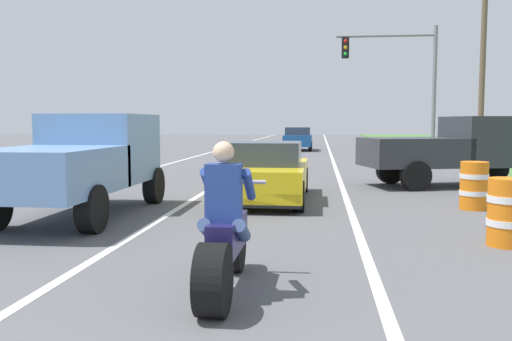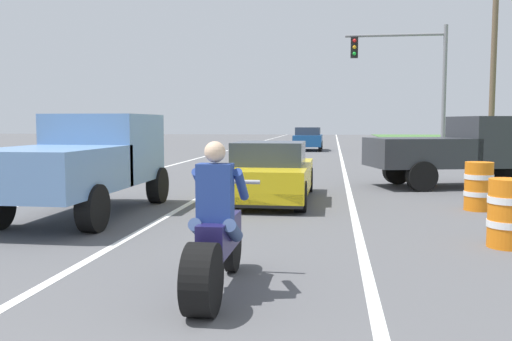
{
  "view_description": "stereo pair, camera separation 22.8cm",
  "coord_description": "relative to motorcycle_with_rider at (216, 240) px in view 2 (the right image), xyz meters",
  "views": [
    {
      "loc": [
        1.15,
        -1.45,
        1.81
      ],
      "look_at": [
        0.09,
        7.64,
        1.0
      ],
      "focal_mm": 38.12,
      "sensor_mm": 36.0,
      "label": 1
    },
    {
      "loc": [
        1.38,
        -1.42,
        1.81
      ],
      "look_at": [
        0.09,
        7.64,
        1.0
      ],
      "focal_mm": 38.12,
      "sensor_mm": 36.0,
      "label": 2
    }
  ],
  "objects": [
    {
      "name": "pickup_truck_right_shoulder_dark_grey",
      "position": [
        4.86,
        10.48,
        0.51
      ],
      "size": [
        5.14,
        3.14,
        1.98
      ],
      "color": "#2D3035",
      "rests_on": "ground"
    },
    {
      "name": "motorcycle_with_rider",
      "position": [
        0.0,
        0.0,
        0.0
      ],
      "size": [
        0.7,
        2.21,
        1.62
      ],
      "color": "black",
      "rests_on": "ground"
    },
    {
      "name": "utility_pole_roadside",
      "position": [
        7.86,
        18.95,
        3.85
      ],
      "size": [
        0.24,
        0.24,
        8.88
      ],
      "primitive_type": "cylinder",
      "color": "brown",
      "rests_on": "ground"
    },
    {
      "name": "construction_barrel_mid",
      "position": [
        4.18,
        6.2,
        -0.09
      ],
      "size": [
        0.58,
        0.58,
        1.0
      ],
      "color": "orange",
      "rests_on": "ground"
    },
    {
      "name": "distant_car_far_ahead",
      "position": [
        -0.41,
        29.83,
        0.18
      ],
      "size": [
        1.8,
        4.0,
        1.5
      ],
      "color": "#194C8C",
      "rests_on": "ground"
    },
    {
      "name": "traffic_light_mast_near",
      "position": [
        4.62,
        19.23,
        3.39
      ],
      "size": [
        4.36,
        0.34,
        6.0
      ],
      "color": "gray",
      "rests_on": "ground"
    },
    {
      "name": "pickup_truck_left_lane_light_blue",
      "position": [
        -3.58,
        4.57,
        0.51
      ],
      "size": [
        2.02,
        4.8,
        1.98
      ],
      "color": "#6B93C6",
      "rests_on": "ground"
    },
    {
      "name": "lane_stripe_centre_dashed",
      "position": [
        -1.98,
        15.97,
        -0.59
      ],
      "size": [
        0.14,
        120.0,
        0.01
      ],
      "primitive_type": "cube",
      "color": "white",
      "rests_on": "ground"
    },
    {
      "name": "construction_barrel_far",
      "position": [
        3.85,
        10.65,
        -0.09
      ],
      "size": [
        0.58,
        0.58,
        1.0
      ],
      "color": "orange",
      "rests_on": "ground"
    },
    {
      "name": "lane_stripe_right_solid",
      "position": [
        1.62,
        15.97,
        -0.59
      ],
      "size": [
        0.14,
        120.0,
        0.01
      ],
      "primitive_type": "cube",
      "color": "white",
      "rests_on": "ground"
    },
    {
      "name": "construction_barrel_nearest",
      "position": [
        3.72,
        2.76,
        -0.09
      ],
      "size": [
        0.58,
        0.58,
        1.0
      ],
      "color": "orange",
      "rests_on": "ground"
    },
    {
      "name": "lane_stripe_left_solid",
      "position": [
        -5.58,
        15.97,
        -0.59
      ],
      "size": [
        0.14,
        120.0,
        0.01
      ],
      "primitive_type": "cube",
      "color": "white",
      "rests_on": "ground"
    },
    {
      "name": "sports_car_yellow",
      "position": [
        -0.24,
        6.98,
        0.04
      ],
      "size": [
        1.84,
        4.3,
        1.37
      ],
      "color": "yellow",
      "rests_on": "ground"
    }
  ]
}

